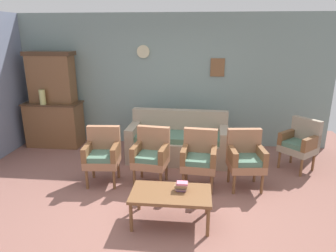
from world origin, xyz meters
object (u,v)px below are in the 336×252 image
(coffee_table, at_px, (171,196))
(armchair_by_doorway, at_px, (103,153))
(side_cabinet, at_px, (55,124))
(vase_on_cabinet, at_px, (42,97))
(armchair_row_middle, at_px, (151,154))
(armchair_near_couch_end, at_px, (199,156))
(armchair_near_cabinet, at_px, (246,157))
(wingback_chair_by_fireplace, at_px, (300,142))
(book_stack_on_table, at_px, (181,186))
(floral_couch, at_px, (178,143))

(coffee_table, bearing_deg, armchair_by_doorway, 140.17)
(side_cabinet, xyz_separation_m, vase_on_cabinet, (-0.11, -0.18, 0.61))
(coffee_table, bearing_deg, armchair_row_middle, 111.45)
(armchair_near_couch_end, xyz_separation_m, armchair_near_cabinet, (0.71, 0.06, 0.00))
(side_cabinet, bearing_deg, armchair_row_middle, -33.28)
(wingback_chair_by_fireplace, bearing_deg, side_cabinet, 171.34)
(vase_on_cabinet, height_order, armchair_near_cabinet, vase_on_cabinet)
(coffee_table, bearing_deg, vase_on_cabinet, 139.96)
(armchair_near_couch_end, height_order, wingback_chair_by_fireplace, same)
(armchair_by_doorway, distance_m, armchair_near_cabinet, 2.23)
(armchair_row_middle, distance_m, book_stack_on_table, 1.11)
(vase_on_cabinet, relative_size, armchair_near_couch_end, 0.33)
(coffee_table, height_order, book_stack_on_table, book_stack_on_table)
(floral_couch, bearing_deg, side_cabinet, 169.27)
(side_cabinet, height_order, armchair_row_middle, side_cabinet)
(side_cabinet, xyz_separation_m, coffee_table, (2.71, -2.54, -0.09))
(side_cabinet, bearing_deg, book_stack_on_table, -41.28)
(floral_couch, xyz_separation_m, book_stack_on_table, (0.18, -1.98, 0.15))
(vase_on_cabinet, xyz_separation_m, armchair_near_couch_end, (3.16, -1.37, -0.58))
(armchair_near_couch_end, distance_m, armchair_near_cabinet, 0.71)
(armchair_near_couch_end, relative_size, book_stack_on_table, 5.47)
(wingback_chair_by_fireplace, height_order, book_stack_on_table, wingback_chair_by_fireplace)
(armchair_near_couch_end, relative_size, coffee_table, 0.90)
(coffee_table, bearing_deg, armchair_near_cabinet, 45.21)
(armchair_near_cabinet, xyz_separation_m, book_stack_on_table, (-0.93, -1.00, -0.02))
(armchair_near_cabinet, height_order, wingback_chair_by_fireplace, same)
(armchair_near_couch_end, xyz_separation_m, wingback_chair_by_fireplace, (1.74, 0.82, 0.00))
(armchair_by_doorway, bearing_deg, wingback_chair_by_fireplace, 14.35)
(armchair_near_couch_end, height_order, book_stack_on_table, armchair_near_couch_end)
(floral_couch, height_order, book_stack_on_table, floral_couch)
(armchair_by_doorway, bearing_deg, book_stack_on_table, -35.34)
(armchair_by_doorway, height_order, book_stack_on_table, armchair_by_doorway)
(coffee_table, bearing_deg, floral_couch, 91.44)
(armchair_near_cabinet, distance_m, wingback_chair_by_fireplace, 1.28)
(armchair_row_middle, relative_size, coffee_table, 0.90)
(floral_couch, distance_m, armchair_near_cabinet, 1.49)
(armchair_near_couch_end, bearing_deg, book_stack_on_table, -103.28)
(vase_on_cabinet, xyz_separation_m, armchair_near_cabinet, (3.87, -1.31, -0.58))
(floral_couch, distance_m, armchair_near_couch_end, 1.13)
(vase_on_cabinet, distance_m, armchair_by_doorway, 2.22)
(book_stack_on_table, bearing_deg, coffee_table, -154.51)
(side_cabinet, bearing_deg, wingback_chair_by_fireplace, -8.66)
(armchair_row_middle, relative_size, armchair_near_cabinet, 1.00)
(armchair_row_middle, xyz_separation_m, armchair_near_cabinet, (1.46, 0.03, 0.00))
(armchair_row_middle, relative_size, armchair_near_couch_end, 1.00)
(floral_couch, bearing_deg, armchair_row_middle, -109.40)
(floral_couch, bearing_deg, wingback_chair_by_fireplace, -6.05)
(floral_couch, bearing_deg, armchair_near_cabinet, -41.70)
(armchair_near_couch_end, bearing_deg, armchair_by_doorway, -179.42)
(armchair_near_couch_end, xyz_separation_m, coffee_table, (-0.34, -1.00, -0.12))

